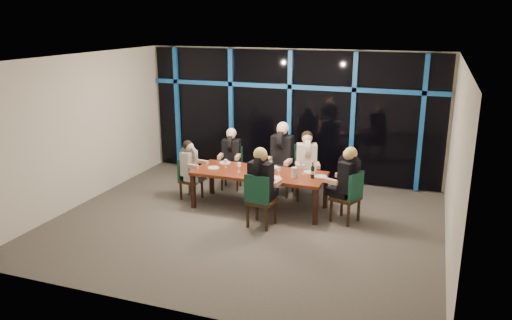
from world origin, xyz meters
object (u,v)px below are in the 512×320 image
object	(u,v)px
diner_end_right	(347,173)
chair_end_right	(350,195)
chair_far_right	(306,172)
diner_far_right	(307,156)
diner_far_left	(231,150)
diner_far_mid	(282,148)
water_pitcher	(294,173)
diner_end_left	(190,161)
diner_near_mid	(262,175)
chair_near_mid	(260,198)
chair_end_left	(188,176)
wine_bottle	(313,172)
dining_table	(259,175)
chair_far_left	(232,165)
chair_far_mid	(283,166)

from	to	relation	value
diner_end_right	chair_end_right	bearing A→B (deg)	90.00
chair_far_right	diner_far_right	bearing A→B (deg)	-90.00
diner_far_right	chair_end_right	bearing A→B (deg)	-61.40
diner_far_right	diner_far_left	bearing A→B (deg)	158.13
diner_far_mid	water_pitcher	size ratio (longest dim) A/B	5.10
chair_far_right	diner_end_left	xyz separation A→B (m)	(-2.23, -0.90, 0.27)
diner_far_right	diner_near_mid	distance (m)	1.70
chair_far_right	water_pitcher	xyz separation A→B (m)	(0.03, -1.04, 0.30)
diner_end_left	diner_near_mid	size ratio (longest dim) A/B	0.84
chair_far_right	chair_near_mid	bearing A→B (deg)	-121.44
water_pitcher	chair_end_right	bearing A→B (deg)	15.87
chair_far_right	diner_end_right	xyz separation A→B (m)	(1.02, -1.01, 0.39)
chair_near_mid	diner_end_left	distance (m)	2.07
chair_end_left	wine_bottle	distance (m)	2.69
diner_far_left	chair_end_right	bearing A→B (deg)	-30.20
chair_near_mid	diner_end_left	world-z (taller)	diner_end_left
dining_table	chair_far_left	bearing A→B (deg)	135.11
dining_table	diner_far_left	bearing A→B (deg)	137.07
chair_far_mid	diner_near_mid	bearing A→B (deg)	-83.06
diner_far_mid	chair_far_left	bearing A→B (deg)	179.81
chair_far_mid	wine_bottle	distance (m)	1.42
chair_end_left	water_pitcher	size ratio (longest dim) A/B	4.19
chair_far_mid	diner_end_left	bearing A→B (deg)	-146.81
diner_end_right	diner_far_left	bearing A→B (deg)	-88.88
diner_near_mid	water_pitcher	world-z (taller)	diner_near_mid
chair_far_left	diner_far_mid	size ratio (longest dim) A/B	0.89
diner_end_right	wine_bottle	distance (m)	0.67
diner_far_left	diner_far_right	world-z (taller)	diner_far_right
diner_near_mid	diner_far_right	bearing A→B (deg)	-97.38
chair_far_left	diner_near_mid	world-z (taller)	diner_near_mid
wine_bottle	water_pitcher	distance (m)	0.34
dining_table	water_pitcher	world-z (taller)	water_pitcher
chair_far_right	wine_bottle	world-z (taller)	wine_bottle
diner_near_mid	water_pitcher	distance (m)	0.81
diner_end_left	wine_bottle	xyz separation A→B (m)	(2.59, -0.04, 0.05)
chair_far_mid	chair_far_right	size ratio (longest dim) A/B	1.09
diner_far_left	diner_far_mid	size ratio (longest dim) A/B	0.87
diner_far_left	diner_far_mid	distance (m)	1.15
dining_table	chair_far_mid	distance (m)	1.05
chair_end_right	wine_bottle	size ratio (longest dim) A/B	3.19
chair_end_left	diner_far_mid	xyz separation A→B (m)	(1.75, 0.92, 0.54)
chair_end_left	chair_end_right	world-z (taller)	chair_end_right
diner_far_left	diner_end_right	world-z (taller)	diner_end_right
dining_table	chair_end_right	size ratio (longest dim) A/B	2.64
diner_end_left	diner_near_mid	distance (m)	2.03
wine_bottle	chair_end_left	bearing A→B (deg)	178.94
chair_near_mid	diner_far_left	distance (m)	2.25
water_pitcher	diner_far_left	bearing A→B (deg)	165.16
chair_end_left	chair_far_left	bearing A→B (deg)	-23.86
chair_far_mid	diner_far_left	distance (m)	1.19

